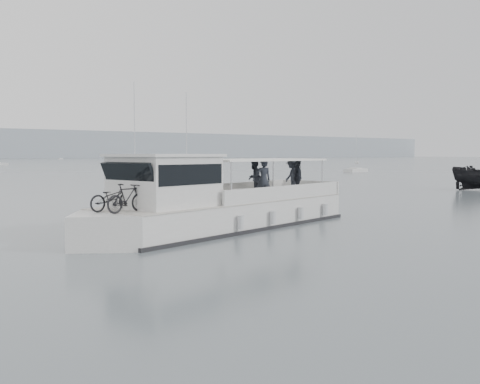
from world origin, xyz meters
TOP-DOWN VIEW (x-y plane):
  - ground at (0.00, 0.00)m, footprint 1400.00×1400.00m
  - tour_boat at (-1.33, -2.74)m, footprint 15.24×7.16m

SIDE VIEW (x-z plane):
  - ground at x=0.00m, z-range 0.00..0.00m
  - tour_boat at x=-1.33m, z-range -2.15..4.26m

